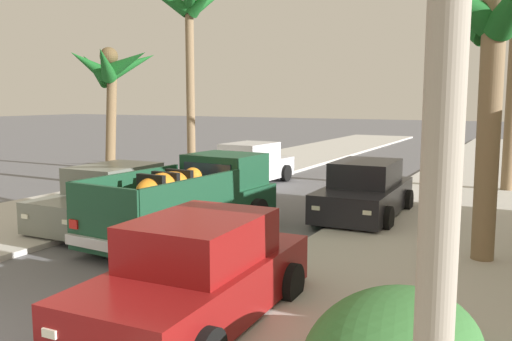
{
  "coord_description": "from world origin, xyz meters",
  "views": [
    {
      "loc": [
        6.8,
        -2.92,
        3.18
      ],
      "look_at": [
        -0.11,
        10.16,
        1.2
      ],
      "focal_mm": 37.72,
      "sensor_mm": 36.0,
      "label": 1
    }
  ],
  "objects": [
    {
      "name": "sidewalk_left",
      "position": [
        -4.8,
        12.0,
        0.06
      ],
      "size": [
        4.82,
        60.0,
        0.12
      ],
      "primitive_type": "cube",
      "color": "beige",
      "rests_on": "ground"
    },
    {
      "name": "sidewalk_right",
      "position": [
        4.8,
        12.0,
        0.06
      ],
      "size": [
        4.82,
        60.0,
        0.12
      ],
      "primitive_type": "cube",
      "color": "beige",
      "rests_on": "ground"
    },
    {
      "name": "curb_left",
      "position": [
        -3.79,
        12.0,
        0.05
      ],
      "size": [
        0.16,
        60.0,
        0.1
      ],
      "primitive_type": "cube",
      "color": "silver",
      "rests_on": "ground"
    },
    {
      "name": "curb_right",
      "position": [
        3.79,
        12.0,
        0.05
      ],
      "size": [
        0.16,
        60.0,
        0.1
      ],
      "primitive_type": "cube",
      "color": "silver",
      "rests_on": "ground"
    },
    {
      "name": "pickup_truck",
      "position": [
        -0.27,
        7.21,
        0.81
      ],
      "size": [
        2.42,
        5.31,
        1.8
      ],
      "color": "#19472D",
      "rests_on": "ground"
    },
    {
      "name": "car_left_near",
      "position": [
        2.76,
        10.96,
        0.71
      ],
      "size": [
        2.13,
        4.3,
        1.54
      ],
      "color": "black",
      "rests_on": "ground"
    },
    {
      "name": "car_right_near",
      "position": [
        2.67,
        3.16,
        0.71
      ],
      "size": [
        2.17,
        4.32,
        1.54
      ],
      "color": "maroon",
      "rests_on": "ground"
    },
    {
      "name": "car_left_mid",
      "position": [
        -2.54,
        7.1,
        0.71
      ],
      "size": [
        2.08,
        4.29,
        1.54
      ],
      "color": "slate",
      "rests_on": "ground"
    },
    {
      "name": "car_right_mid",
      "position": [
        -2.78,
        14.63,
        0.71
      ],
      "size": [
        2.18,
        4.33,
        1.54
      ],
      "color": "silver",
      "rests_on": "ground"
    },
    {
      "name": "palm_tree_right_mid",
      "position": [
        -6.06,
        15.53,
        6.48
      ],
      "size": [
        3.52,
        3.54,
        7.8
      ],
      "color": "#846B4C",
      "rests_on": "ground"
    },
    {
      "name": "palm_tree_left_back",
      "position": [
        -7.13,
        12.12,
        4.12
      ],
      "size": [
        3.44,
        3.4,
        5.07
      ],
      "color": "brown",
      "rests_on": "ground"
    },
    {
      "name": "palm_tree_right_back",
      "position": [
        5.93,
        7.85,
        4.54
      ],
      "size": [
        3.6,
        3.95,
        5.77
      ],
      "color": "#846B4C",
      "rests_on": "ground"
    },
    {
      "name": "utility_pole",
      "position": [
        6.26,
        0.62,
        3.75
      ],
      "size": [
        1.8,
        0.26,
        7.07
      ],
      "color": "#9E9384",
      "rests_on": "ground"
    }
  ]
}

